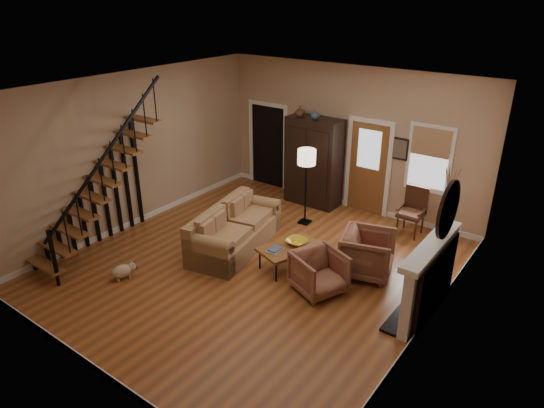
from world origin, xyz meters
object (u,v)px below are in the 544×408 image
Objects in this scene: side_chair at (411,212)px; floor_lamp at (306,187)px; coffee_table at (290,257)px; armchair_left at (319,272)px; sofa at (235,229)px; armchair_right at (367,254)px; armoire at (314,162)px.

floor_lamp is at bearing -157.40° from side_chair.
floor_lamp is at bearing 114.33° from coffee_table.
armchair_left is at bearing -52.08° from floor_lamp.
armchair_left is (2.14, -0.31, -0.06)m from sofa.
armchair_left is at bearing -22.62° from coffee_table.
sofa is at bearing -178.24° from coffee_table.
floor_lamp is (0.50, 1.79, 0.43)m from sofa.
sofa is 2.23× the size of side_chair.
sofa reaches higher than armchair_right.
armchair_right is at bearing -28.46° from floor_lamp.
sofa is 2.00× the size of coffee_table.
floor_lamp reaches higher than sofa.
floor_lamp is at bearing 60.56° from armchair_left.
coffee_table is 1.24× the size of armchair_right.
armchair_left reaches higher than coffee_table.
coffee_table is at bearing -116.27° from side_chair.
sofa is 2.64m from armchair_right.
floor_lamp is 1.68× the size of side_chair.
armoire is at bearing 175.52° from side_chair.
armoire reaches higher than side_chair.
armoire is 3.87m from armchair_left.
armoire is 3.19m from coffee_table.
armoire is 3.39m from armchair_right.
armoire is at bearing 113.70° from floor_lamp.
sofa reaches higher than armchair_left.
armchair_right is 2.37m from floor_lamp.
armchair_right is at bearing -90.91° from side_chair.
armchair_right is (1.26, 0.64, 0.20)m from coffee_table.
armoire is 2.92m from sofa.
armchair_left is 0.79× the size of side_chair.
coffee_table is at bearing 100.59° from armchair_right.
armoire is 1.85× the size of coffee_table.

